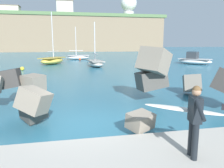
# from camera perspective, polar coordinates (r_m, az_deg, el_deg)

# --- Properties ---
(ground_plane) EXTENTS (400.00, 400.00, 0.00)m
(ground_plane) POSITION_cam_1_polar(r_m,az_deg,el_deg) (8.38, -7.64, -10.37)
(ground_plane) COLOR #2D6B84
(breakwater_jetty) EXTENTS (32.12, 8.39, 2.87)m
(breakwater_jetty) POSITION_cam_1_polar(r_m,az_deg,el_deg) (10.82, -16.57, -0.13)
(breakwater_jetty) COLOR slate
(breakwater_jetty) RESTS_ON ground
(surfer_with_board) EXTENTS (2.12, 1.34, 1.78)m
(surfer_with_board) POSITION_cam_1_polar(r_m,az_deg,el_deg) (5.64, 20.05, -7.57)
(surfer_with_board) COLOR black
(surfer_with_board) RESTS_ON walkway_path
(boat_near_left) EXTENTS (4.82, 5.12, 1.91)m
(boat_near_left) POSITION_cam_1_polar(r_m,az_deg,el_deg) (34.80, 20.66, 5.84)
(boat_near_left) COLOR white
(boat_near_left) RESTS_ON ground
(boat_near_centre) EXTENTS (2.20, 4.51, 5.79)m
(boat_near_centre) POSITION_cam_1_polar(r_m,az_deg,el_deg) (29.13, -4.31, 5.45)
(boat_near_centre) COLOR beige
(boat_near_centre) RESTS_ON ground
(boat_near_right) EXTENTS (4.53, 2.56, 6.13)m
(boat_near_right) POSITION_cam_1_polar(r_m,az_deg,el_deg) (42.86, -8.87, 6.94)
(boat_near_right) COLOR white
(boat_near_right) RESTS_ON ground
(boat_mid_right) EXTENTS (4.24, 5.25, 7.55)m
(boat_mid_right) POSITION_cam_1_polar(r_m,az_deg,el_deg) (33.92, -15.29, 5.96)
(boat_mid_right) COLOR #EAC64C
(boat_mid_right) RESTS_ON ground
(mooring_buoy_inner) EXTENTS (0.44, 0.44, 0.44)m
(mooring_buoy_inner) POSITION_cam_1_polar(r_m,az_deg,el_deg) (40.60, -8.37, 6.40)
(mooring_buoy_inner) COLOR #E54C1E
(mooring_buoy_inner) RESTS_ON ground
(mooring_buoy_middle) EXTENTS (0.44, 0.44, 0.44)m
(mooring_buoy_middle) POSITION_cam_1_polar(r_m,az_deg,el_deg) (26.75, -22.36, 3.73)
(mooring_buoy_middle) COLOR yellow
(mooring_buoy_middle) RESTS_ON ground
(headland_bluff) EXTENTS (94.37, 35.74, 14.63)m
(headland_bluff) POSITION_cam_1_polar(r_m,az_deg,el_deg) (103.84, -15.80, 12.42)
(headland_bluff) COLOR #847056
(headland_bluff) RESTS_ON ground
(radar_dome) EXTENTS (7.17, 7.17, 9.86)m
(radar_dome) POSITION_cam_1_polar(r_m,az_deg,el_deg) (104.49, 4.38, 19.85)
(radar_dome) COLOR silver
(radar_dome) RESTS_ON headland_bluff
(station_building_west) EXTENTS (7.34, 7.74, 6.68)m
(station_building_west) POSITION_cam_1_polar(r_m,az_deg,el_deg) (103.56, -12.16, 18.50)
(station_building_west) COLOR #B2ADA3
(station_building_west) RESTS_ON headland_bluff
(station_building_central) EXTENTS (8.17, 5.61, 4.91)m
(station_building_central) POSITION_cam_1_polar(r_m,az_deg,el_deg) (110.74, -24.95, 16.79)
(station_building_central) COLOR beige
(station_building_central) RESTS_ON headland_bluff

